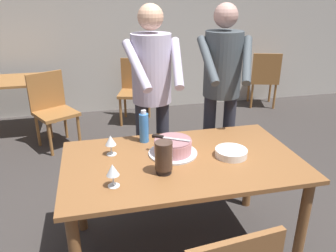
# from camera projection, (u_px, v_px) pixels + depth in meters

# --- Properties ---
(ground_plane) EXTENTS (14.00, 14.00, 0.00)m
(ground_plane) POSITION_uv_depth(u_px,v_px,m) (181.00, 247.00, 2.53)
(ground_plane) COLOR #383330
(back_wall) EXTENTS (10.00, 0.12, 2.70)m
(back_wall) POSITION_uv_depth(u_px,v_px,m) (125.00, 23.00, 5.00)
(back_wall) COLOR #BCB7AD
(back_wall) RESTS_ON ground_plane
(main_dining_table) EXTENTS (1.59, 0.93, 0.75)m
(main_dining_table) POSITION_uv_depth(u_px,v_px,m) (182.00, 173.00, 2.28)
(main_dining_table) COLOR brown
(main_dining_table) RESTS_ON ground_plane
(cake_on_platter) EXTENTS (0.34, 0.34, 0.11)m
(cake_on_platter) POSITION_uv_depth(u_px,v_px,m) (173.00, 147.00, 2.30)
(cake_on_platter) COLOR silver
(cake_on_platter) RESTS_ON main_dining_table
(cake_knife) EXTENTS (0.24, 0.16, 0.02)m
(cake_knife) POSITION_uv_depth(u_px,v_px,m) (163.00, 137.00, 2.29)
(cake_knife) COLOR silver
(cake_knife) RESTS_ON cake_on_platter
(plate_stack) EXTENTS (0.22, 0.22, 0.05)m
(plate_stack) POSITION_uv_depth(u_px,v_px,m) (231.00, 153.00, 2.28)
(plate_stack) COLOR white
(plate_stack) RESTS_ON main_dining_table
(wine_glass_near) EXTENTS (0.08, 0.08, 0.14)m
(wine_glass_near) POSITION_uv_depth(u_px,v_px,m) (111.00, 141.00, 2.27)
(wine_glass_near) COLOR silver
(wine_glass_near) RESTS_ON main_dining_table
(wine_glass_far) EXTENTS (0.08, 0.08, 0.14)m
(wine_glass_far) POSITION_uv_depth(u_px,v_px,m) (113.00, 171.00, 1.90)
(wine_glass_far) COLOR silver
(wine_glass_far) RESTS_ON main_dining_table
(water_bottle) EXTENTS (0.07, 0.07, 0.25)m
(water_bottle) POSITION_uv_depth(u_px,v_px,m) (144.00, 127.00, 2.46)
(water_bottle) COLOR #387AC6
(water_bottle) RESTS_ON main_dining_table
(hurricane_lamp) EXTENTS (0.11, 0.11, 0.21)m
(hurricane_lamp) POSITION_uv_depth(u_px,v_px,m) (164.00, 157.00, 2.04)
(hurricane_lamp) COLOR black
(hurricane_lamp) RESTS_ON main_dining_table
(person_cutting_cake) EXTENTS (0.47, 0.56, 1.72)m
(person_cutting_cake) POSITION_uv_depth(u_px,v_px,m) (152.00, 87.00, 2.71)
(person_cutting_cake) COLOR #2D2D38
(person_cutting_cake) RESTS_ON ground_plane
(person_standing_beside) EXTENTS (0.46, 0.57, 1.72)m
(person_standing_beside) POSITION_uv_depth(u_px,v_px,m) (222.00, 82.00, 2.86)
(person_standing_beside) COLOR #2D2D38
(person_standing_beside) RESTS_ON ground_plane
(background_table) EXTENTS (1.00, 0.70, 0.74)m
(background_table) POSITION_uv_depth(u_px,v_px,m) (13.00, 92.00, 4.33)
(background_table) COLOR #9E6633
(background_table) RESTS_ON ground_plane
(background_chair_0) EXTENTS (0.55, 0.55, 0.90)m
(background_chair_0) POSITION_uv_depth(u_px,v_px,m) (264.00, 77.00, 5.40)
(background_chair_0) COLOR #9E6633
(background_chair_0) RESTS_ON ground_plane
(background_chair_1) EXTENTS (0.60, 0.60, 0.90)m
(background_chair_1) POSITION_uv_depth(u_px,v_px,m) (53.00, 107.00, 4.02)
(background_chair_1) COLOR #9E6633
(background_chair_1) RESTS_ON ground_plane
(background_chair_2) EXTENTS (0.54, 0.54, 0.90)m
(background_chair_2) POSITION_uv_depth(u_px,v_px,m) (135.00, 88.00, 4.82)
(background_chair_2) COLOR #9E6633
(background_chair_2) RESTS_ON ground_plane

